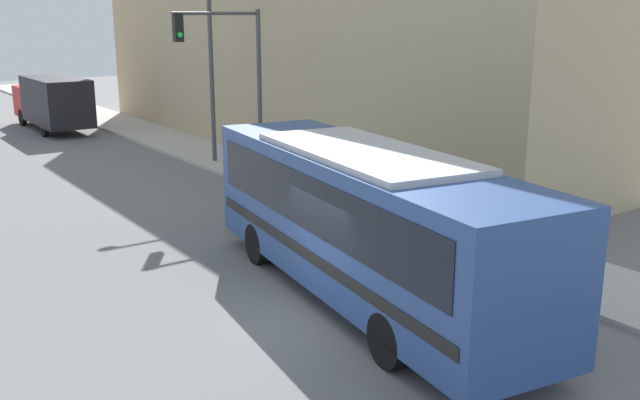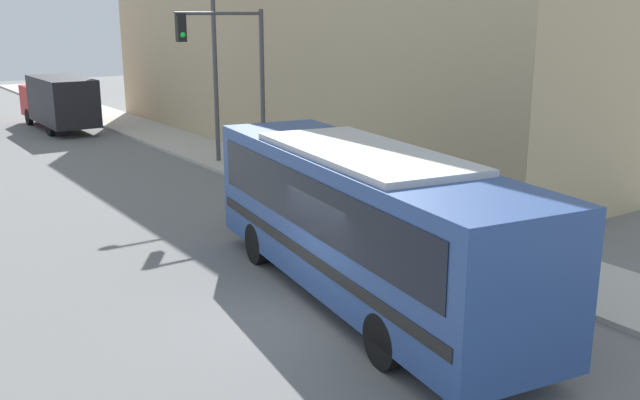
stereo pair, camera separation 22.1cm
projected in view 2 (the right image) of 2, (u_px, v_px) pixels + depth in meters
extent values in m
plane|color=slate|center=(315.00, 317.00, 14.38)|extent=(120.00, 120.00, 0.00)
cube|color=#B7B2A8|center=(182.00, 143.00, 33.59)|extent=(2.90, 70.00, 0.13)
cube|color=tan|center=(303.00, 12.00, 31.59)|extent=(6.00, 30.69, 12.12)
cube|color=#2D4C8C|center=(362.00, 220.00, 14.83)|extent=(4.00, 10.51, 2.73)
cube|color=black|center=(362.00, 197.00, 14.70)|extent=(3.92, 9.70, 1.13)
cube|color=black|center=(361.00, 247.00, 14.98)|extent=(3.98, 10.11, 0.24)
cube|color=silver|center=(363.00, 153.00, 14.47)|extent=(3.13, 5.91, 0.16)
cylinder|color=black|center=(339.00, 231.00, 18.39)|extent=(0.42, 1.03, 1.00)
cylinder|color=black|center=(257.00, 243.00, 17.43)|extent=(0.42, 1.03, 1.00)
cylinder|color=black|center=(489.00, 317.00, 13.18)|extent=(0.42, 1.03, 1.00)
cylinder|color=black|center=(384.00, 341.00, 12.22)|extent=(0.42, 1.03, 1.00)
cube|color=black|center=(63.00, 100.00, 36.88)|extent=(2.27, 5.53, 2.35)
cube|color=#B21919|center=(44.00, 100.00, 40.04)|extent=(2.15, 2.15, 1.65)
cylinder|color=black|center=(29.00, 117.00, 39.40)|extent=(0.25, 0.90, 0.90)
cylinder|color=black|center=(50.00, 127.00, 35.81)|extent=(0.25, 0.90, 0.90)
cylinder|color=gold|center=(388.00, 215.00, 20.14)|extent=(0.23, 0.23, 0.61)
sphere|color=gold|center=(389.00, 202.00, 20.04)|extent=(0.22, 0.22, 0.22)
cylinder|color=gold|center=(391.00, 215.00, 20.03)|extent=(0.10, 0.14, 0.10)
cylinder|color=#47474C|center=(263.00, 96.00, 25.33)|extent=(0.16, 0.16, 5.99)
cylinder|color=#47474C|center=(219.00, 13.00, 23.74)|extent=(3.20, 0.11, 0.11)
cube|color=black|center=(181.00, 28.00, 23.09)|extent=(0.30, 0.24, 0.90)
sphere|color=#19D83F|center=(183.00, 35.00, 23.03)|extent=(0.18, 0.18, 0.18)
cylinder|color=#47474C|center=(284.00, 170.00, 24.56)|extent=(0.06, 0.06, 1.20)
cylinder|color=#4C4C51|center=(283.00, 150.00, 24.39)|extent=(0.14, 0.14, 0.22)
cylinder|color=#47474C|center=(215.00, 65.00, 28.29)|extent=(0.18, 0.18, 7.73)
cylinder|color=#47382D|center=(380.00, 192.00, 22.44)|extent=(0.28, 0.28, 0.75)
cylinder|color=#B22D33|center=(381.00, 171.00, 22.26)|extent=(0.34, 0.34, 0.63)
sphere|color=tan|center=(381.00, 158.00, 22.16)|extent=(0.20, 0.20, 0.20)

